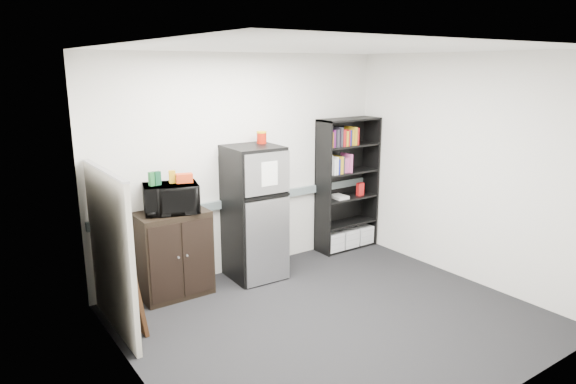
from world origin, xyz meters
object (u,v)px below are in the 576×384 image
(bookshelf, at_px, (347,185))
(cabinet, at_px, (174,254))
(cubicle_partition, at_px, (111,252))
(refrigerator, at_px, (254,213))
(microwave, at_px, (171,198))

(bookshelf, bearing_deg, cabinet, -178.60)
(cubicle_partition, xyz_separation_m, refrigerator, (1.81, 0.34, 0.00))
(cubicle_partition, bearing_deg, bookshelf, 8.06)
(bookshelf, relative_size, cabinet, 1.90)
(bookshelf, height_order, cubicle_partition, bookshelf)
(bookshelf, distance_m, microwave, 2.64)
(bookshelf, xyz_separation_m, refrigerator, (-1.61, -0.14, -0.10))
(cabinet, xyz_separation_m, refrigerator, (1.02, -0.08, 0.33))
(bookshelf, relative_size, microwave, 3.20)
(microwave, distance_m, refrigerator, 1.07)
(cubicle_partition, height_order, microwave, cubicle_partition)
(cubicle_partition, bearing_deg, refrigerator, 10.64)
(cubicle_partition, bearing_deg, microwave, 26.93)
(cubicle_partition, bearing_deg, cabinet, 27.83)
(refrigerator, bearing_deg, bookshelf, 7.48)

